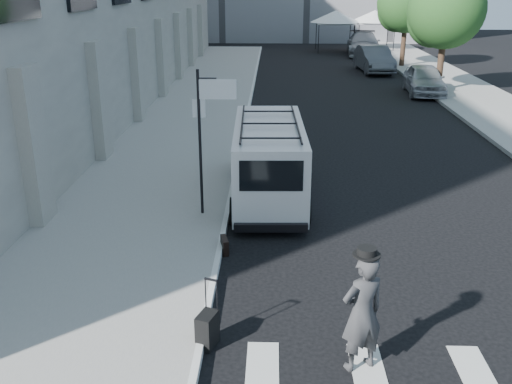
# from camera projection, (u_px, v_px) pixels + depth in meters

# --- Properties ---
(ground) EXTENTS (120.00, 120.00, 0.00)m
(ground) POSITION_uv_depth(u_px,v_px,m) (317.00, 285.00, 11.02)
(ground) COLOR black
(ground) RESTS_ON ground
(sidewalk_left) EXTENTS (4.50, 48.00, 0.15)m
(sidewalk_left) POSITION_uv_depth(u_px,v_px,m) (200.00, 106.00, 26.10)
(sidewalk_left) COLOR gray
(sidewalk_left) RESTS_ON ground
(sidewalk_right) EXTENTS (4.00, 56.00, 0.15)m
(sidewalk_right) POSITION_uv_depth(u_px,v_px,m) (465.00, 92.00, 29.45)
(sidewalk_right) COLOR gray
(sidewalk_right) RESTS_ON ground
(sign_pole) EXTENTS (1.03, 0.07, 3.50)m
(sign_pole) POSITION_uv_depth(u_px,v_px,m) (209.00, 113.00, 13.16)
(sign_pole) COLOR black
(sign_pole) RESTS_ON sidewalk_left
(tree_near) EXTENTS (3.80, 3.83, 6.03)m
(tree_near) POSITION_uv_depth(u_px,v_px,m) (443.00, 13.00, 28.27)
(tree_near) COLOR black
(tree_near) RESTS_ON ground
(tree_far) EXTENTS (3.80, 3.83, 6.03)m
(tree_far) POSITION_uv_depth(u_px,v_px,m) (405.00, 5.00, 36.69)
(tree_far) COLOR black
(tree_far) RESTS_ON ground
(tent_left) EXTENTS (4.00, 4.00, 3.20)m
(tent_left) POSITION_uv_depth(u_px,v_px,m) (336.00, 17.00, 45.52)
(tent_left) COLOR black
(tent_left) RESTS_ON ground
(tent_right) EXTENTS (4.00, 4.00, 3.20)m
(tent_right) POSITION_uv_depth(u_px,v_px,m) (375.00, 16.00, 45.89)
(tent_right) COLOR black
(tent_right) RESTS_ON ground
(businessman) EXTENTS (0.82, 0.71, 1.90)m
(businessman) POSITION_uv_depth(u_px,v_px,m) (362.00, 313.00, 8.37)
(businessman) COLOR #343437
(businessman) RESTS_ON ground
(briefcase) EXTENTS (0.22, 0.46, 0.34)m
(briefcase) POSITION_uv_depth(u_px,v_px,m) (225.00, 245.00, 12.28)
(briefcase) COLOR black
(briefcase) RESTS_ON ground
(suitcase) EXTENTS (0.37, 0.47, 1.13)m
(suitcase) POSITION_uv_depth(u_px,v_px,m) (207.00, 330.00, 9.10)
(suitcase) COLOR black
(suitcase) RESTS_ON ground
(cargo_van) EXTENTS (2.04, 5.44, 2.05)m
(cargo_van) POSITION_uv_depth(u_px,v_px,m) (269.00, 160.00, 15.06)
(cargo_van) COLOR silver
(cargo_van) RESTS_ON ground
(parked_car_a) EXTENTS (2.11, 4.53, 1.50)m
(parked_car_a) POSITION_uv_depth(u_px,v_px,m) (424.00, 79.00, 29.04)
(parked_car_a) COLOR #AAADB2
(parked_car_a) RESTS_ON ground
(parked_car_b) EXTENTS (2.05, 4.99, 1.61)m
(parked_car_b) POSITION_uv_depth(u_px,v_px,m) (374.00, 59.00, 35.93)
(parked_car_b) COLOR #4F5156
(parked_car_b) RESTS_ON ground
(parked_car_c) EXTENTS (2.91, 6.07, 1.71)m
(parked_car_c) POSITION_uv_depth(u_px,v_px,m) (364.00, 44.00, 43.89)
(parked_car_c) COLOR gray
(parked_car_c) RESTS_ON ground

